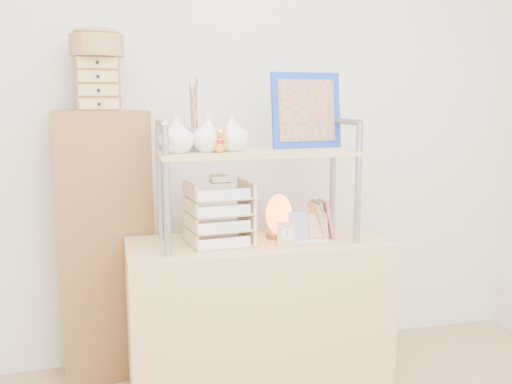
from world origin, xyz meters
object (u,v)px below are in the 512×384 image
desk (258,318)px  salt_lamp (279,215)px  cabinet (106,247)px  letter_tray (220,217)px

desk → salt_lamp: 0.50m
cabinet → letter_tray: size_ratio=4.26×
desk → cabinet: size_ratio=0.89×
cabinet → letter_tray: (0.51, -0.38, 0.20)m
desk → letter_tray: 0.53m
desk → cabinet: (-0.69, 0.37, 0.30)m
salt_lamp → letter_tray: bearing=-169.7°
salt_lamp → desk: bearing=-160.8°
letter_tray → salt_lamp: size_ratio=1.49×
desk → letter_tray: bearing=-175.5°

